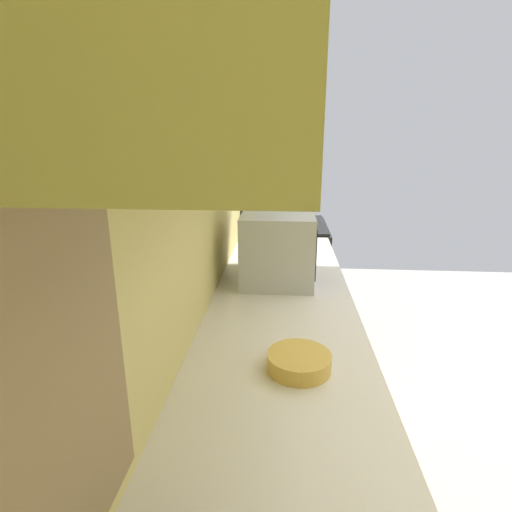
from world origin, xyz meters
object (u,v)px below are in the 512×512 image
Objects in this scene: microwave at (278,244)px; bowl at (299,361)px; kettle at (293,237)px; oven_range at (285,279)px.

microwave reaches higher than bowl.
microwave reaches higher than kettle.
oven_range is at bearing -1.97° from microwave.
kettle reaches higher than bowl.
bowl is at bearing -178.80° from oven_range.
oven_range is 0.83m from kettle.
microwave is at bearing 5.70° from bowl.
oven_range is at bearing 1.20° from bowl.
kettle is at bearing -9.43° from microwave.
bowl is (-0.80, -0.08, -0.13)m from microwave.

